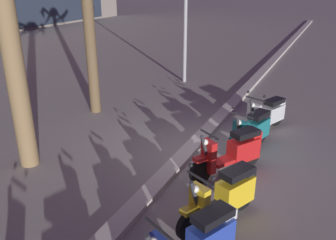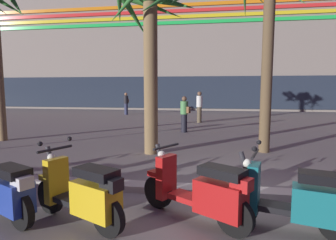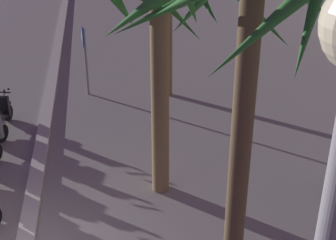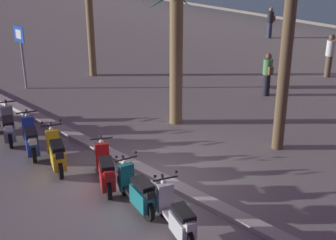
{
  "view_description": "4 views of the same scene",
  "coord_description": "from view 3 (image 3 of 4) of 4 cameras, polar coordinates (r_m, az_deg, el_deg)",
  "views": [
    {
      "loc": [
        -6.99,
        -2.58,
        3.81
      ],
      "look_at": [
        -1.47,
        0.08,
        1.33
      ],
      "focal_mm": 37.57,
      "sensor_mm": 36.0,
      "label": 1
    },
    {
      "loc": [
        -0.45,
        -4.72,
        1.89
      ],
      "look_at": [
        -1.63,
        3.08,
        1.01
      ],
      "focal_mm": 29.55,
      "sensor_mm": 36.0,
      "label": 2
    },
    {
      "loc": [
        6.8,
        1.77,
        6.09
      ],
      "look_at": [
        -3.92,
        3.62,
        0.95
      ],
      "focal_mm": 48.39,
      "sensor_mm": 36.0,
      "label": 3
    },
    {
      "loc": [
        7.79,
        -7.3,
        6.14
      ],
      "look_at": [
        -0.55,
        1.16,
        1.14
      ],
      "focal_mm": 52.41,
      "sensor_mm": 36.0,
      "label": 4
    }
  ],
  "objects": [
    {
      "name": "crossing_sign",
      "position": [
        15.98,
        -10.42,
        8.22
      ],
      "size": [
        0.6,
        0.13,
        2.4
      ],
      "color": "#939399",
      "rests_on": "ground"
    },
    {
      "name": "palm_tree_near_sign",
      "position": [
        9.32,
        -0.99,
        11.21
      ],
      "size": [
        2.61,
        2.67,
        5.12
      ],
      "color": "olive",
      "rests_on": "ground"
    },
    {
      "name": "palm_tree_by_mall_entrance",
      "position": [
        6.21,
        9.97,
        9.1
      ],
      "size": [
        2.69,
        2.74,
        5.82
      ],
      "color": "brown",
      "rests_on": "ground"
    }
  ]
}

